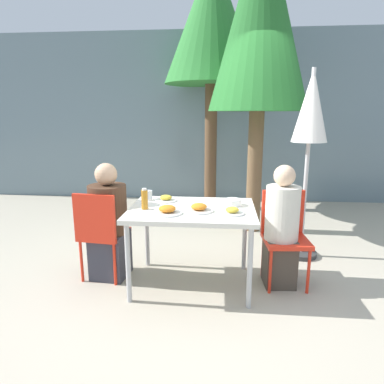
{
  "coord_description": "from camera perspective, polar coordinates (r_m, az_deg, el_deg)",
  "views": [
    {
      "loc": [
        0.27,
        -2.97,
        1.58
      ],
      "look_at": [
        0.0,
        0.0,
        0.9
      ],
      "focal_mm": 32.0,
      "sensor_mm": 36.0,
      "label": 1
    }
  ],
  "objects": [
    {
      "name": "ground_plane",
      "position": [
        3.38,
        0.0,
        -14.99
      ],
      "size": [
        24.0,
        24.0,
        0.0
      ],
      "primitive_type": "plane",
      "color": "#B2A893"
    },
    {
      "name": "building_facade",
      "position": [
        6.41,
        2.86,
        12.18
      ],
      "size": [
        10.0,
        0.2,
        3.0
      ],
      "color": "slate",
      "rests_on": "ground"
    },
    {
      "name": "dining_table",
      "position": [
        3.12,
        0.0,
        -3.88
      ],
      "size": [
        1.13,
        0.85,
        0.75
      ],
      "color": "silver",
      "rests_on": "ground"
    },
    {
      "name": "chair_left",
      "position": [
        3.38,
        -15.02,
        -5.96
      ],
      "size": [
        0.44,
        0.44,
        0.87
      ],
      "rotation": [
        0.0,
        0.0,
        -0.11
      ],
      "color": "red",
      "rests_on": "ground"
    },
    {
      "name": "person_left",
      "position": [
        3.42,
        -13.69,
        -5.4
      ],
      "size": [
        0.36,
        0.36,
        1.13
      ],
      "rotation": [
        0.0,
        0.0,
        -0.11
      ],
      "color": "#383842",
      "rests_on": "ground"
    },
    {
      "name": "chair_right",
      "position": [
        3.35,
        15.13,
        -6.1
      ],
      "size": [
        0.43,
        0.43,
        0.87
      ],
      "rotation": [
        0.0,
        0.0,
        -3.06
      ],
      "color": "red",
      "rests_on": "ground"
    },
    {
      "name": "person_right",
      "position": [
        3.26,
        14.65,
        -6.09
      ],
      "size": [
        0.31,
        0.31,
        1.14
      ],
      "rotation": [
        0.0,
        0.0,
        -3.06
      ],
      "color": "#473D33",
      "rests_on": "ground"
    },
    {
      "name": "closed_umbrella",
      "position": [
        3.86,
        19.15,
        11.72
      ],
      "size": [
        0.37,
        0.37,
        2.04
      ],
      "color": "#333333",
      "rests_on": "ground"
    },
    {
      "name": "plate_0",
      "position": [
        2.94,
        -4.14,
        -3.08
      ],
      "size": [
        0.27,
        0.27,
        0.07
      ],
      "color": "white",
      "rests_on": "dining_table"
    },
    {
      "name": "plate_1",
      "position": [
        3.0,
        1.16,
        -2.73
      ],
      "size": [
        0.25,
        0.25,
        0.07
      ],
      "color": "white",
      "rests_on": "dining_table"
    },
    {
      "name": "plate_2",
      "position": [
        3.35,
        -4.36,
        -1.15
      ],
      "size": [
        0.21,
        0.21,
        0.06
      ],
      "color": "white",
      "rests_on": "dining_table"
    },
    {
      "name": "plate_3",
      "position": [
        2.94,
        6.72,
        -3.23
      ],
      "size": [
        0.21,
        0.21,
        0.06
      ],
      "color": "white",
      "rests_on": "dining_table"
    },
    {
      "name": "bottle",
      "position": [
        3.07,
        -7.91,
        -1.2
      ],
      "size": [
        0.06,
        0.06,
        0.19
      ],
      "color": "#B7751E",
      "rests_on": "dining_table"
    },
    {
      "name": "drinking_cup",
      "position": [
        3.4,
        -7.31,
        -0.56
      ],
      "size": [
        0.08,
        0.08,
        0.1
      ],
      "color": "white",
      "rests_on": "dining_table"
    },
    {
      "name": "salad_bowl",
      "position": [
        3.21,
        6.82,
        -1.71
      ],
      "size": [
        0.16,
        0.16,
        0.06
      ],
      "color": "white",
      "rests_on": "dining_table"
    },
    {
      "name": "tree_behind_left",
      "position": [
        5.89,
        3.38,
        26.57
      ],
      "size": [
        1.51,
        1.51,
        3.98
      ],
      "color": "brown",
      "rests_on": "ground"
    },
    {
      "name": "tree_behind_right",
      "position": [
        4.76,
        11.42,
        26.89
      ],
      "size": [
        1.27,
        1.27,
        3.95
      ],
      "color": "brown",
      "rests_on": "ground"
    }
  ]
}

